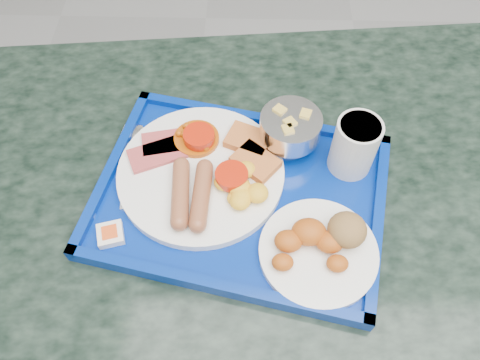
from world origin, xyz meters
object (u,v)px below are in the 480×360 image
object	(u,v)px
main_plate	(206,171)
bread_plate	(322,245)
tray	(240,196)
fruit_bowl	(290,127)
juice_cup	(355,145)
table	(216,253)

from	to	relation	value
main_plate	bread_plate	distance (m)	0.21
tray	main_plate	world-z (taller)	main_plate
tray	main_plate	xyz separation A→B (m)	(-0.05, 0.03, 0.02)
tray	fruit_bowl	world-z (taller)	fruit_bowl
tray	fruit_bowl	xyz separation A→B (m)	(0.08, 0.10, 0.05)
tray	main_plate	size ratio (longest dim) A/B	1.88
main_plate	juice_cup	size ratio (longest dim) A/B	2.72
table	bread_plate	size ratio (longest dim) A/B	7.33
tray	bread_plate	world-z (taller)	bread_plate
fruit_bowl	main_plate	bearing A→B (deg)	-152.68
tray	bread_plate	distance (m)	0.15
main_plate	bread_plate	xyz separation A→B (m)	(0.17, -0.12, 0.00)
fruit_bowl	juice_cup	world-z (taller)	juice_cup
main_plate	juice_cup	bearing A→B (deg)	7.40
main_plate	juice_cup	world-z (taller)	juice_cup
tray	bread_plate	xyz separation A→B (m)	(0.12, -0.09, 0.02)
table	juice_cup	distance (m)	0.35
bread_plate	juice_cup	bearing A→B (deg)	69.77
table	bread_plate	xyz separation A→B (m)	(0.16, -0.08, 0.22)
bread_plate	fruit_bowl	xyz separation A→B (m)	(-0.04, 0.19, 0.03)
main_plate	fruit_bowl	size ratio (longest dim) A/B	2.68
tray	fruit_bowl	bearing A→B (deg)	52.00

